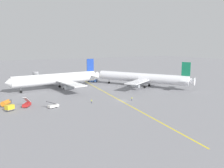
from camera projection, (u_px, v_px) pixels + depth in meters
ground_plane at (123, 101)px, 99.96m from camera, size 600.00×600.00×0.00m
taxiway_stripe at (113, 96)px, 108.83m from camera, size 17.72×118.83×0.01m
airliner_at_gate_left at (57, 79)px, 125.56m from camera, size 51.07×49.67×15.48m
airliner_being_pushed at (142, 78)px, 132.67m from camera, size 37.63×52.20×14.78m
pushback_tug at (92, 80)px, 150.07m from camera, size 5.66×8.55×3.03m
gse_container_dolly_flat at (10, 108)px, 84.88m from camera, size 3.87×3.51×2.15m
gse_fuel_bowser_stubby at (6, 103)px, 91.25m from camera, size 4.40×5.07×2.40m
gse_stair_truck_yellow at (27, 104)px, 90.41m from camera, size 4.00×4.89×4.06m
gse_belt_loader_portside at (53, 106)px, 88.79m from camera, size 5.05×3.01×3.02m
ground_crew_wing_walker_right at (132, 99)px, 100.29m from camera, size 0.36×0.36×1.63m
ground_crew_ramp_agent_by_cones at (92, 101)px, 95.64m from camera, size 0.36×0.36×1.66m
jet_bridge at (37, 76)px, 146.44m from camera, size 5.61×20.72×6.23m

